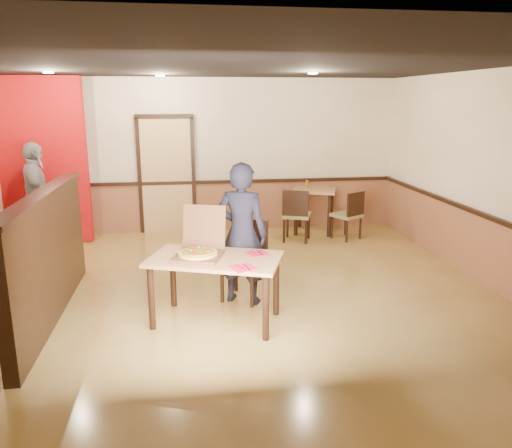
# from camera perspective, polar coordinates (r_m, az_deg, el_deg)

# --- Properties ---
(floor) EXTENTS (7.00, 7.00, 0.00)m
(floor) POSITION_cam_1_polar(r_m,az_deg,el_deg) (6.27, -3.30, -8.62)
(floor) COLOR #B99248
(floor) RESTS_ON ground
(ceiling) EXTENTS (7.00, 7.00, 0.00)m
(ceiling) POSITION_cam_1_polar(r_m,az_deg,el_deg) (5.80, -3.70, 17.85)
(ceiling) COLOR black
(ceiling) RESTS_ON wall_back
(wall_back) EXTENTS (7.00, 0.00, 7.00)m
(wall_back) POSITION_cam_1_polar(r_m,az_deg,el_deg) (9.33, -5.29, 7.76)
(wall_back) COLOR #FCE8C5
(wall_back) RESTS_ON floor
(wall_right) EXTENTS (0.00, 7.00, 7.00)m
(wall_right) POSITION_cam_1_polar(r_m,az_deg,el_deg) (7.07, 26.17, 4.37)
(wall_right) COLOR #FCE8C5
(wall_right) RESTS_ON floor
(wainscot_back) EXTENTS (7.00, 0.04, 0.90)m
(wainscot_back) POSITION_cam_1_polar(r_m,az_deg,el_deg) (9.45, -5.15, 2.01)
(wainscot_back) COLOR brown
(wainscot_back) RESTS_ON floor
(chair_rail_back) EXTENTS (7.00, 0.06, 0.06)m
(chair_rail_back) POSITION_cam_1_polar(r_m,az_deg,el_deg) (9.35, -5.21, 4.80)
(chair_rail_back) COLOR black
(chair_rail_back) RESTS_ON wall_back
(wainscot_right) EXTENTS (0.04, 7.00, 0.90)m
(wainscot_right) POSITION_cam_1_polar(r_m,az_deg,el_deg) (7.25, 25.16, -3.03)
(wainscot_right) COLOR brown
(wainscot_right) RESTS_ON floor
(chair_rail_right) EXTENTS (0.06, 7.00, 0.06)m
(chair_rail_right) POSITION_cam_1_polar(r_m,az_deg,el_deg) (7.13, 25.42, 0.58)
(chair_rail_right) COLOR black
(chair_rail_right) RESTS_ON wall_right
(back_door) EXTENTS (0.90, 0.06, 2.10)m
(back_door) POSITION_cam_1_polar(r_m,az_deg,el_deg) (9.33, -10.16, 5.43)
(back_door) COLOR tan
(back_door) RESTS_ON wall_back
(booth_partition) EXTENTS (0.20, 3.10, 1.44)m
(booth_partition) POSITION_cam_1_polar(r_m,az_deg,el_deg) (6.01, -22.62, -3.26)
(booth_partition) COLOR black
(booth_partition) RESTS_ON floor
(red_accent_panel) EXTENTS (1.60, 0.20, 2.78)m
(red_accent_panel) POSITION_cam_1_polar(r_m,az_deg,el_deg) (9.15, -23.68, 6.52)
(red_accent_panel) COLOR #B00C0F
(red_accent_panel) RESTS_ON floor
(spot_a) EXTENTS (0.14, 0.14, 0.02)m
(spot_a) POSITION_cam_1_polar(r_m,az_deg,el_deg) (7.79, -22.65, 15.72)
(spot_a) COLOR beige
(spot_a) RESTS_ON ceiling
(spot_b) EXTENTS (0.14, 0.14, 0.02)m
(spot_b) POSITION_cam_1_polar(r_m,az_deg,el_deg) (8.28, -10.90, 16.35)
(spot_b) COLOR beige
(spot_b) RESTS_ON ceiling
(spot_c) EXTENTS (0.14, 0.14, 0.02)m
(spot_c) POSITION_cam_1_polar(r_m,az_deg,el_deg) (7.51, 6.52, 16.77)
(spot_c) COLOR beige
(spot_c) RESTS_ON ceiling
(main_table) EXTENTS (1.59, 1.23, 0.75)m
(main_table) POSITION_cam_1_polar(r_m,az_deg,el_deg) (5.46, -4.67, -4.90)
(main_table) COLOR tan
(main_table) RESTS_ON floor
(diner_chair) EXTENTS (0.66, 0.66, 0.97)m
(diner_chair) POSITION_cam_1_polar(r_m,az_deg,el_deg) (6.17, -1.16, -3.71)
(diner_chair) COLOR olive
(diner_chair) RESTS_ON floor
(side_chair_left) EXTENTS (0.59, 0.59, 0.93)m
(side_chair_left) POSITION_cam_1_polar(r_m,az_deg,el_deg) (8.62, 4.63, 1.25)
(side_chair_left) COLOR olive
(side_chair_left) RESTS_ON floor
(side_chair_right) EXTENTS (0.58, 0.58, 0.87)m
(side_chair_right) POSITION_cam_1_polar(r_m,az_deg,el_deg) (8.90, 10.63, 1.22)
(side_chair_right) COLOR olive
(side_chair_right) RESTS_ON floor
(side_table) EXTENTS (0.97, 0.97, 0.82)m
(side_table) POSITION_cam_1_polar(r_m,az_deg,el_deg) (9.29, 6.67, 2.92)
(side_table) COLOR tan
(side_table) RESTS_ON floor
(diner) EXTENTS (0.74, 0.64, 1.72)m
(diner) POSITION_cam_1_polar(r_m,az_deg,el_deg) (5.94, -1.63, -1.12)
(diner) COLOR black
(diner) RESTS_ON floor
(passerby) EXTENTS (0.72, 1.12, 1.77)m
(passerby) POSITION_cam_1_polar(r_m,az_deg,el_deg) (8.69, -23.75, 2.74)
(passerby) COLOR gray
(passerby) RESTS_ON floor
(pizza_box) EXTENTS (0.64, 0.69, 0.52)m
(pizza_box) POSITION_cam_1_polar(r_m,az_deg,el_deg) (5.46, -6.53, -3.02)
(pizza_box) COLOR brown
(pizza_box) RESTS_ON main_table
(pizza) EXTENTS (0.43, 0.43, 0.03)m
(pizza) POSITION_cam_1_polar(r_m,az_deg,el_deg) (5.42, -6.68, -3.34)
(pizza) COLOR #F8C65A
(pizza) RESTS_ON pizza_box
(napkin_near) EXTENTS (0.30, 0.30, 0.01)m
(napkin_near) POSITION_cam_1_polar(r_m,az_deg,el_deg) (5.08, -1.45, -5.01)
(napkin_near) COLOR red
(napkin_near) RESTS_ON main_table
(napkin_far) EXTENTS (0.28, 0.28, 0.01)m
(napkin_far) POSITION_cam_1_polar(r_m,az_deg,el_deg) (5.53, 0.13, -3.39)
(napkin_far) COLOR red
(napkin_far) RESTS_ON main_table
(condiment) EXTENTS (0.05, 0.05, 0.14)m
(condiment) POSITION_cam_1_polar(r_m,az_deg,el_deg) (9.35, 5.84, 4.57)
(condiment) COLOR #8C5E19
(condiment) RESTS_ON side_table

